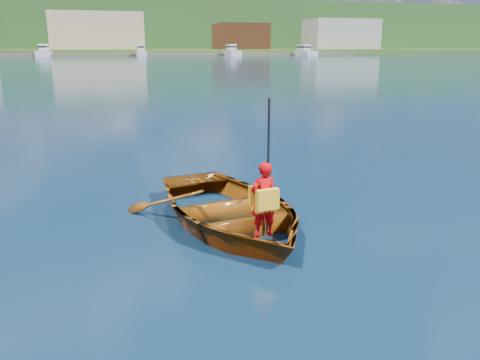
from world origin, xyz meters
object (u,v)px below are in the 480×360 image
Objects in this scene: rowboat at (229,209)px; marina_yachts at (102,52)px; dock at (126,55)px; child_paddler at (264,199)px.

marina_yachts is (-4.85, 144.19, 1.05)m from rowboat.
marina_yachts is at bearing 91.93° from rowboat.
rowboat is at bearing -90.81° from dock.
dock is at bearing 89.32° from child_paddler.
child_paddler is at bearing -87.96° from marina_yachts.
rowboat is 1.00m from child_paddler.
dock is (1.79, 149.70, -0.27)m from child_paddler.
marina_yachts reaches higher than child_paddler.
rowboat is 0.03× the size of dock.
marina_yachts reaches higher than dock.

